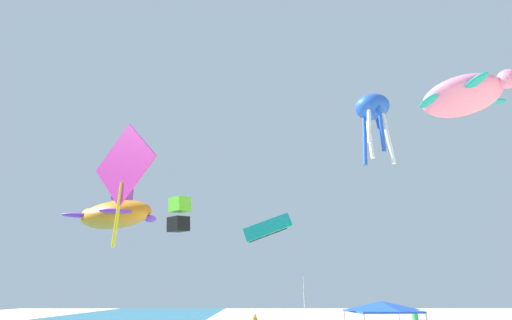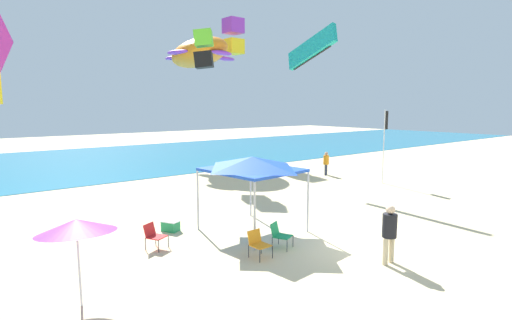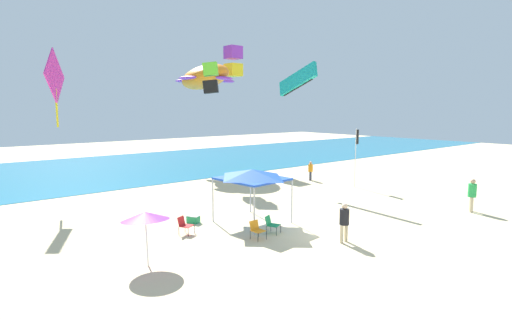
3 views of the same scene
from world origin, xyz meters
TOP-DOWN VIEW (x-y plane):
  - ground at (0.00, 0.00)m, footprint 120.00×120.00m
  - ocean_strip at (0.00, 27.48)m, footprint 120.00×22.19m
  - canopy_tent at (-1.70, 3.85)m, footprint 3.10×3.40m
  - beach_umbrella at (-8.27, 2.08)m, footprint 1.82×1.83m
  - folding_chair_left_of_tent at (-5.38, 4.39)m, footprint 0.75×0.79m
  - folding_chair_near_cooler at (-3.19, 1.67)m, footprint 0.57×0.65m
  - folding_chair_right_of_tent at (-2.12, 1.87)m, footprint 0.73×0.78m
  - cooler_box at (-4.13, 5.70)m, footprint 0.65×0.74m
  - banner_flag at (10.20, 6.21)m, footprint 0.36×0.06m
  - person_kite_handler at (9.39, -2.48)m, footprint 0.47×0.45m
  - person_far_stroller at (9.66, 10.27)m, footprint 0.39×0.38m
  - person_near_umbrella at (-0.49, -1.14)m, footprint 0.48×0.42m
  - kite_box_lime at (3.47, 15.66)m, footprint 1.68×1.66m
  - kite_parafoil_teal at (6.98, 9.28)m, footprint 0.57×4.02m
  - kite_box_purple at (10.84, 22.68)m, footprint 1.53×1.53m
  - kite_turtle_orange at (6.57, 21.39)m, footprint 7.71×7.78m
  - kite_diamond_magenta at (-8.13, 15.46)m, footprint 1.84×2.98m

SIDE VIEW (x-z plane):
  - ground at x=0.00m, z-range -0.10..0.00m
  - ocean_strip at x=0.00m, z-range 0.00..0.02m
  - cooler_box at x=-4.13m, z-range 0.00..0.40m
  - folding_chair_left_of_tent at x=-5.38m, z-range 0.06..0.88m
  - folding_chair_near_cooler at x=-3.19m, z-range 0.06..0.88m
  - folding_chair_right_of_tent at x=-2.12m, z-range 0.06..0.88m
  - person_far_stroller at x=9.66m, z-range 0.14..1.72m
  - person_near_umbrella at x=-0.49m, z-range 0.15..1.93m
  - person_kite_handler at x=9.39m, z-range 0.17..2.08m
  - beach_umbrella at x=-8.27m, z-range 0.80..2.94m
  - canopy_tent at x=-1.70m, z-range 1.12..3.91m
  - banner_flag at x=10.20m, z-range 0.43..4.89m
  - kite_diamond_magenta at x=-8.13m, z-range 5.29..10.20m
  - kite_parafoil_teal at x=6.98m, z-range 6.81..9.22m
  - kite_box_lime at x=3.47m, z-range 7.11..9.63m
  - kite_turtle_orange at x=6.57m, z-range 7.30..10.62m
  - kite_box_purple at x=10.84m, z-range 9.33..12.47m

